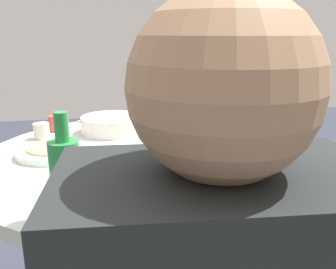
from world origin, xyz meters
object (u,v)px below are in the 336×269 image
at_px(round_dining_table, 155,181).
at_px(dish_tofu_braise, 228,189).
at_px(dish_noodles, 52,150).
at_px(green_bottle, 66,178).
at_px(dish_stirfry, 184,121).
at_px(stool_for_diner_left, 187,191).
at_px(diner_left, 188,104).
at_px(rice_bowl, 268,147).
at_px(soup_bowl, 112,125).
at_px(tea_cup_far, 41,131).
at_px(tea_cup_near, 56,123).

distance_m(round_dining_table, dish_tofu_braise, 0.43).
bearing_deg(dish_noodles, green_bottle, -170.29).
height_order(round_dining_table, dish_stirfry, dish_stirfry).
xyz_separation_m(stool_for_diner_left, diner_left, (0.00, 0.00, 0.55)).
distance_m(dish_stirfry, dish_noodles, 0.63).
bearing_deg(dish_tofu_braise, rice_bowl, -43.77).
distance_m(soup_bowl, tea_cup_far, 0.28).
bearing_deg(rice_bowl, dish_tofu_braise, 136.23).
height_order(dish_stirfry, green_bottle, green_bottle).
xyz_separation_m(rice_bowl, diner_left, (0.95, 0.02, -0.03)).
height_order(tea_cup_near, stool_for_diner_left, tea_cup_near).
relative_size(dish_stirfry, tea_cup_near, 3.07).
xyz_separation_m(round_dining_table, stool_for_diner_left, (0.80, -0.33, -0.43)).
bearing_deg(green_bottle, rice_bowl, -65.72).
height_order(dish_noodles, tea_cup_far, tea_cup_far).
bearing_deg(round_dining_table, dish_tofu_braise, -162.12).
height_order(dish_tofu_braise, dish_noodles, dish_tofu_braise).
distance_m(round_dining_table, dish_stirfry, 0.43).
distance_m(soup_bowl, tea_cup_near, 0.24).
bearing_deg(stool_for_diner_left, soup_bowl, 137.21).
height_order(dish_tofu_braise, green_bottle, green_bottle).
height_order(round_dining_table, dish_tofu_braise, dish_tofu_braise).
bearing_deg(soup_bowl, dish_stirfry, -80.04).
bearing_deg(dish_noodles, round_dining_table, -95.93).
relative_size(round_dining_table, green_bottle, 4.88).
bearing_deg(dish_tofu_braise, dish_noodles, 48.29).
relative_size(round_dining_table, dish_noodles, 5.04).
bearing_deg(green_bottle, tea_cup_far, 11.53).
height_order(tea_cup_far, diner_left, diner_left).
bearing_deg(tea_cup_near, dish_stirfry, -91.09).
bearing_deg(round_dining_table, tea_cup_near, 44.98).
bearing_deg(rice_bowl, round_dining_table, 66.98).
bearing_deg(soup_bowl, stool_for_diner_left, -42.79).
distance_m(tea_cup_near, tea_cup_far, 0.12).
relative_size(dish_tofu_braise, green_bottle, 1.01).
distance_m(soup_bowl, stool_for_diner_left, 0.89).
bearing_deg(dish_stirfry, stool_for_diner_left, -16.90).
distance_m(rice_bowl, dish_stirfry, 0.53).
distance_m(dish_noodles, diner_left, 1.02).
height_order(dish_tofu_braise, tea_cup_near, tea_cup_near).
distance_m(tea_cup_near, diner_left, 0.82).
bearing_deg(dish_tofu_braise, dish_stirfry, -5.32).
bearing_deg(diner_left, tea_cup_far, 126.13).
xyz_separation_m(round_dining_table, dish_tofu_braise, (-0.39, -0.13, 0.13)).
bearing_deg(dish_tofu_braise, tea_cup_near, 33.07).
relative_size(soup_bowl, stool_for_diner_left, 0.60).
bearing_deg(tea_cup_near, green_bottle, -173.22).
bearing_deg(rice_bowl, dish_stirfry, 17.44).
height_order(rice_bowl, diner_left, diner_left).
bearing_deg(soup_bowl, diner_left, -42.79).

